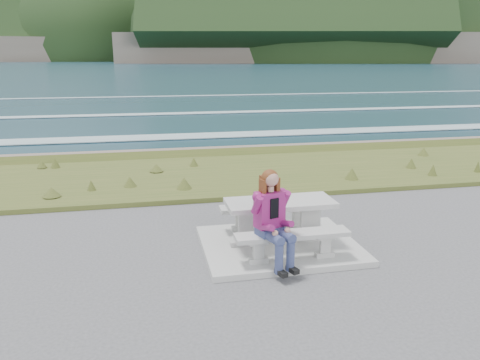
% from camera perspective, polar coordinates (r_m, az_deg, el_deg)
% --- Properties ---
extents(concrete_slab, '(2.60, 2.10, 0.10)m').
position_cam_1_polar(concrete_slab, '(8.08, 4.80, -7.93)').
color(concrete_slab, '#ADACA7').
rests_on(concrete_slab, ground).
extents(picnic_table, '(1.80, 0.75, 0.75)m').
position_cam_1_polar(picnic_table, '(7.86, 4.90, -3.67)').
color(picnic_table, '#ADACA7').
rests_on(picnic_table, concrete_slab).
extents(bench_landward, '(1.80, 0.35, 0.45)m').
position_cam_1_polar(bench_landward, '(7.31, 6.41, -7.12)').
color(bench_landward, '#ADACA7').
rests_on(bench_landward, concrete_slab).
extents(bench_seaward, '(1.80, 0.35, 0.45)m').
position_cam_1_polar(bench_seaward, '(8.57, 3.54, -3.69)').
color(bench_seaward, '#ADACA7').
rests_on(bench_seaward, concrete_slab).
extents(grass_verge, '(160.00, 4.50, 0.22)m').
position_cam_1_polar(grass_verge, '(12.72, -1.52, 0.47)').
color(grass_verge, '#3E541F').
rests_on(grass_verge, ground).
extents(shore_drop, '(160.00, 0.80, 2.20)m').
position_cam_1_polar(shore_drop, '(15.51, -3.41, 3.10)').
color(shore_drop, '#6D5E52').
rests_on(shore_drop, ground).
extents(ocean, '(1600.00, 1600.00, 0.09)m').
position_cam_1_polar(ocean, '(32.67, -7.76, 6.18)').
color(ocean, '#1B3D4E').
rests_on(ocean, ground).
extents(headland_range, '(729.83, 363.95, 201.34)m').
position_cam_1_polar(headland_range, '(448.85, 14.29, 15.41)').
color(headland_range, '#6D5E52').
rests_on(headland_range, ground).
extents(seated_woman, '(0.61, 0.82, 1.46)m').
position_cam_1_polar(seated_woman, '(7.04, 4.29, -6.32)').
color(seated_woman, navy).
rests_on(seated_woman, concrete_slab).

